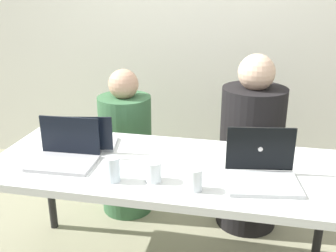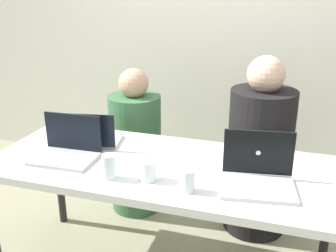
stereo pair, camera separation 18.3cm
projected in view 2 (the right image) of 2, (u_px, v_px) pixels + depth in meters
back_wall at (221, 32)px, 3.17m from camera, size 4.69×0.10×2.41m
desk at (164, 174)px, 2.02m from camera, size 1.80×0.74×0.71m
person_on_left at (136, 149)px, 2.81m from camera, size 0.43×0.43×1.05m
person_on_right at (259, 156)px, 2.54m from camera, size 0.41×0.41×1.18m
laptop_back_left at (88, 137)px, 2.23m from camera, size 0.38×0.27×0.20m
laptop_front_left at (67, 149)px, 2.06m from camera, size 0.33×0.26×0.22m
laptop_front_right at (258, 175)px, 1.78m from camera, size 0.36×0.30×0.23m
water_glass_center at (148, 172)px, 1.82m from camera, size 0.08×0.08×0.10m
water_glass_right at (188, 182)px, 1.73m from camera, size 0.06×0.06×0.10m
water_glass_left at (109, 168)px, 1.84m from camera, size 0.07×0.07×0.12m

